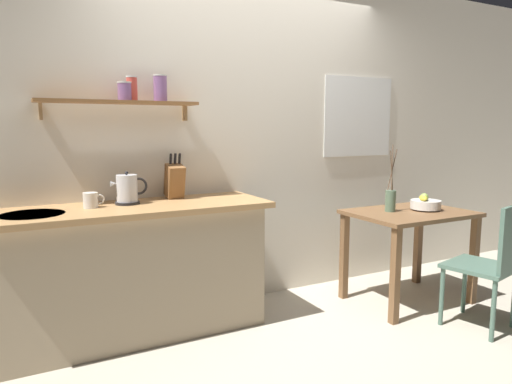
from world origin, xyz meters
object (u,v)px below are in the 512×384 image
dining_chair_near (492,260)px  knife_block (175,181)px  electric_kettle (128,190)px  dining_table (409,227)px  fruit_bowl (425,204)px  coffee_mug_by_sink (91,200)px  twig_vase (391,199)px

dining_chair_near → knife_block: knife_block is taller
electric_kettle → dining_table: bearing=-12.1°
fruit_bowl → dining_table: bearing=173.3°
dining_table → coffee_mug_by_sink: size_ratio=7.07×
dining_chair_near → twig_vase: size_ratio=1.69×
fruit_bowl → twig_vase: bearing=164.1°
twig_vase → fruit_bowl: bearing=-15.9°
knife_block → coffee_mug_by_sink: (-0.60, -0.12, -0.08)m
twig_vase → coffee_mug_by_sink: (-2.24, 0.35, 0.11)m
dining_chair_near → knife_block: 2.31m
dining_table → dining_chair_near: size_ratio=1.04×
coffee_mug_by_sink → knife_block: bearing=11.5°
knife_block → coffee_mug_by_sink: knife_block is taller
fruit_bowl → electric_kettle: bearing=168.2°
dining_table → dining_chair_near: 0.70m
knife_block → twig_vase: bearing=-16.2°
dining_table → knife_block: knife_block is taller
dining_chair_near → twig_vase: (-0.25, 0.75, 0.34)m
knife_block → fruit_bowl: bearing=-16.2°
twig_vase → coffee_mug_by_sink: bearing=171.0°
dining_table → electric_kettle: electric_kettle is taller
twig_vase → knife_block: size_ratio=1.63×
fruit_bowl → twig_vase: size_ratio=0.45×
fruit_bowl → coffee_mug_by_sink: bearing=170.2°
twig_vase → electric_kettle: bearing=168.9°
dining_chair_near → fruit_bowl: dining_chair_near is taller
twig_vase → knife_block: 1.72m
dining_table → knife_block: 1.92m
dining_chair_near → coffee_mug_by_sink: coffee_mug_by_sink is taller
twig_vase → electric_kettle: 2.04m
dining_table → knife_block: (-1.79, 0.55, 0.42)m
electric_kettle → coffee_mug_by_sink: 0.25m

